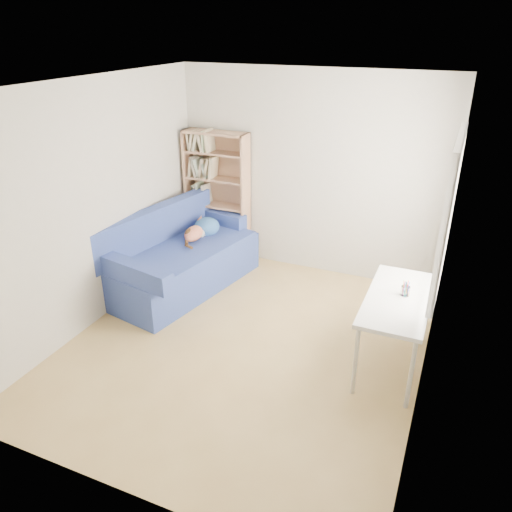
{
  "coord_description": "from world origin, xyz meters",
  "views": [
    {
      "loc": [
        1.81,
        -3.95,
        3.08
      ],
      "look_at": [
        -0.05,
        0.39,
        0.85
      ],
      "focal_mm": 35.0,
      "sensor_mm": 36.0,
      "label": 1
    }
  ],
  "objects_px": {
    "desk": "(398,304)",
    "pen_cup": "(405,290)",
    "bookshelf": "(218,202)",
    "sofa": "(180,259)"
  },
  "relations": [
    {
      "from": "sofa",
      "to": "desk",
      "type": "height_order",
      "value": "sofa"
    },
    {
      "from": "bookshelf",
      "to": "desk",
      "type": "xyz_separation_m",
      "value": [
        2.7,
        -1.57,
        -0.14
      ]
    },
    {
      "from": "sofa",
      "to": "bookshelf",
      "type": "height_order",
      "value": "bookshelf"
    },
    {
      "from": "desk",
      "to": "pen_cup",
      "type": "distance_m",
      "value": 0.15
    },
    {
      "from": "sofa",
      "to": "desk",
      "type": "bearing_deg",
      "value": -0.85
    },
    {
      "from": "desk",
      "to": "pen_cup",
      "type": "height_order",
      "value": "pen_cup"
    },
    {
      "from": "sofa",
      "to": "desk",
      "type": "distance_m",
      "value": 2.82
    },
    {
      "from": "sofa",
      "to": "bookshelf",
      "type": "distance_m",
      "value": 1.08
    },
    {
      "from": "desk",
      "to": "pen_cup",
      "type": "relative_size",
      "value": 8.02
    },
    {
      "from": "bookshelf",
      "to": "pen_cup",
      "type": "relative_size",
      "value": 11.34
    }
  ]
}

